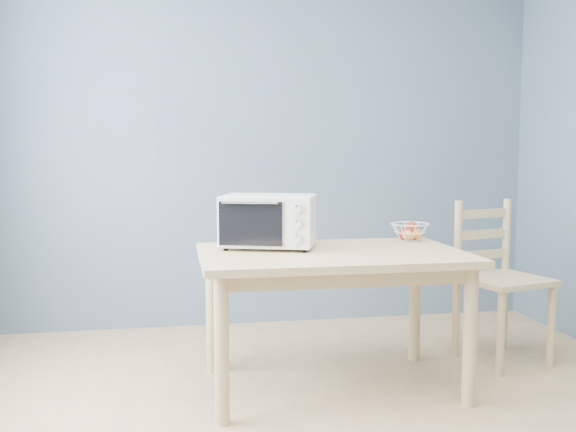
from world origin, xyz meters
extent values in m
cube|color=slate|center=(0.00, 2.25, 1.30)|extent=(4.00, 0.01, 2.60)
cube|color=tan|center=(0.13, 0.85, 0.73)|extent=(1.40, 0.90, 0.04)
cylinder|color=tan|center=(-0.49, 0.48, 0.35)|extent=(0.07, 0.07, 0.71)
cylinder|color=tan|center=(0.75, 0.48, 0.35)|extent=(0.07, 0.07, 0.71)
cylinder|color=tan|center=(-0.49, 1.22, 0.35)|extent=(0.07, 0.07, 0.71)
cylinder|color=tan|center=(0.75, 1.22, 0.35)|extent=(0.07, 0.07, 0.71)
cube|color=silver|center=(-0.19, 1.03, 0.91)|extent=(0.58, 0.47, 0.28)
cube|color=black|center=(-0.25, 1.05, 0.90)|extent=(0.40, 0.37, 0.22)
cube|color=black|center=(-0.30, 0.88, 0.90)|extent=(0.32, 0.12, 0.23)
cylinder|color=silver|center=(-0.31, 0.86, 1.02)|extent=(0.29, 0.11, 0.02)
cube|color=silver|center=(-0.07, 0.81, 0.91)|extent=(0.13, 0.05, 0.25)
cylinder|color=black|center=(-0.43, 0.97, 0.76)|extent=(0.03, 0.03, 0.02)
cylinder|color=black|center=(-0.03, 0.84, 0.76)|extent=(0.03, 0.03, 0.02)
cylinder|color=black|center=(-0.35, 1.21, 0.76)|extent=(0.03, 0.03, 0.02)
cylinder|color=black|center=(0.05, 1.08, 0.76)|extent=(0.03, 0.03, 0.02)
cylinder|color=silver|center=(-0.07, 0.80, 0.98)|extent=(0.05, 0.03, 0.05)
cylinder|color=silver|center=(-0.07, 0.80, 0.91)|extent=(0.05, 0.03, 0.05)
cylinder|color=silver|center=(-0.07, 0.80, 0.83)|extent=(0.05, 0.03, 0.05)
torus|color=white|center=(0.68, 1.15, 0.85)|extent=(0.24, 0.24, 0.01)
torus|color=white|center=(0.68, 1.15, 0.80)|extent=(0.19, 0.19, 0.01)
torus|color=white|center=(0.68, 1.15, 0.76)|extent=(0.11, 0.11, 0.01)
sphere|color=#B0171A|center=(0.65, 1.16, 0.79)|extent=(0.07, 0.07, 0.07)
sphere|color=orange|center=(0.71, 1.13, 0.79)|extent=(0.07, 0.07, 0.07)
sphere|color=#E8915A|center=(0.68, 1.19, 0.79)|extent=(0.07, 0.07, 0.07)
sphere|color=#B0171A|center=(0.69, 1.14, 0.83)|extent=(0.07, 0.07, 0.07)
sphere|color=#E8915A|center=(0.65, 1.11, 0.79)|extent=(0.06, 0.06, 0.06)
cube|color=tan|center=(1.27, 1.09, 0.51)|extent=(0.56, 0.56, 0.03)
cylinder|color=tan|center=(1.13, 0.86, 0.24)|extent=(0.05, 0.05, 0.49)
cylinder|color=tan|center=(1.50, 0.95, 0.24)|extent=(0.05, 0.05, 0.49)
cylinder|color=tan|center=(1.03, 1.23, 0.24)|extent=(0.05, 0.05, 0.49)
cylinder|color=tan|center=(1.41, 1.33, 0.24)|extent=(0.05, 0.05, 0.49)
cylinder|color=tan|center=(1.03, 1.23, 0.73)|extent=(0.05, 0.05, 0.49)
cylinder|color=tan|center=(1.41, 1.33, 0.73)|extent=(0.05, 0.05, 0.49)
cube|color=tan|center=(1.22, 1.28, 0.63)|extent=(0.38, 0.12, 0.05)
cube|color=tan|center=(1.22, 1.28, 0.76)|extent=(0.38, 0.12, 0.05)
cube|color=tan|center=(1.22, 1.28, 0.89)|extent=(0.38, 0.12, 0.05)
camera|label=1|loc=(-0.70, -2.44, 1.27)|focal=40.00mm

